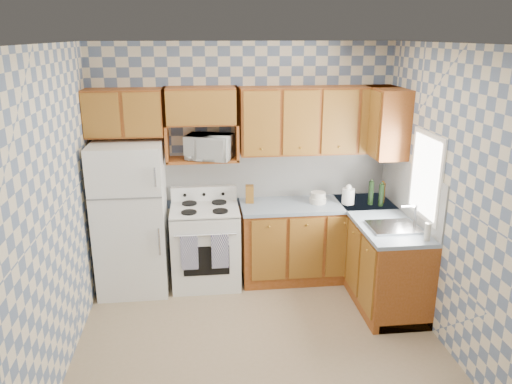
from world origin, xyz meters
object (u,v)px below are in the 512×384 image
at_px(microwave, 209,147).
at_px(electric_kettle, 348,196).
at_px(stove_body, 206,246).
at_px(refrigerator, 131,218).

bearing_deg(microwave, electric_kettle, 12.41).
bearing_deg(stove_body, refrigerator, -178.22).
xyz_separation_m(microwave, electric_kettle, (1.56, -0.16, -0.58)).
height_order(stove_body, microwave, microwave).
bearing_deg(refrigerator, electric_kettle, -0.56).
bearing_deg(microwave, refrigerator, -152.77).
bearing_deg(electric_kettle, stove_body, 178.28).
distance_m(stove_body, microwave, 1.14).
height_order(refrigerator, electric_kettle, refrigerator).
relative_size(refrigerator, electric_kettle, 9.39).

